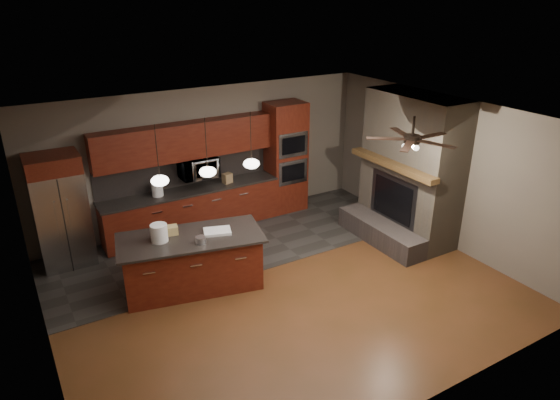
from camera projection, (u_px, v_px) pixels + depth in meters
ground at (282, 287)px, 8.23m from camera, size 7.00×7.00×0.00m
ceiling at (282, 120)px, 7.13m from camera, size 7.00×6.00×0.02m
back_wall at (206, 157)px, 10.06m from camera, size 7.00×0.02×2.80m
right_wall at (442, 170)px, 9.32m from camera, size 0.02×6.00×2.80m
left_wall at (34, 269)px, 6.04m from camera, size 0.02×6.00×2.80m
slate_tile_patch at (234, 242)px, 9.65m from camera, size 7.00×2.40×0.01m
fireplace_column at (408, 174)px, 9.46m from camera, size 1.30×2.10×2.80m
back_cabinetry at (190, 189)px, 9.83m from camera, size 3.59×0.64×2.20m
oven_tower at (286, 158)px, 10.69m from camera, size 0.80×0.63×2.38m
microwave at (198, 167)px, 9.77m from camera, size 0.73×0.41×0.50m
refrigerator at (61, 211)px, 8.56m from camera, size 0.86×0.75×2.02m
kitchen_island at (192, 262)px, 8.06m from camera, size 2.45×1.50×0.92m
white_bucket at (159, 233)px, 7.69m from camera, size 0.34×0.34×0.28m
paint_can at (201, 240)px, 7.66m from camera, size 0.21×0.21×0.11m
paint_tray at (217, 231)px, 8.01m from camera, size 0.50×0.42×0.04m
cardboard_box at (171, 230)px, 7.93m from camera, size 0.25×0.20×0.14m
counter_bucket at (157, 190)px, 9.44m from camera, size 0.28×0.28×0.24m
counter_box at (227, 178)px, 10.07m from camera, size 0.21×0.18×0.20m
pendant_left at (160, 180)px, 7.24m from camera, size 0.26×0.26×0.92m
pendant_center at (208, 172)px, 7.59m from camera, size 0.26×0.26×0.92m
pendant_right at (251, 163)px, 7.94m from camera, size 0.26×0.26×0.92m
ceiling_fan at (412, 139)px, 7.48m from camera, size 1.27×1.33×0.41m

